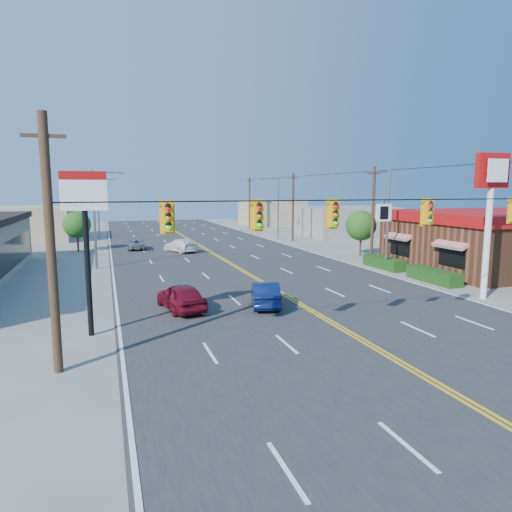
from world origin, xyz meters
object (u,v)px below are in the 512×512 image
object	(u,v)px
kfc	(495,240)
pizza_hut_sign	(85,219)
signal_span	(356,227)
kfc_pylon	(490,196)
car_blue	(265,295)
car_magenta	(181,298)
car_white	(180,246)
car_silver	(137,245)

from	to	relation	value
kfc	pizza_hut_sign	bearing A→B (deg)	-165.48
signal_span	pizza_hut_sign	size ratio (longest dim) A/B	3.55
kfc_pylon	car_blue	world-z (taller)	kfc_pylon
kfc	car_magenta	world-z (taller)	kfc
kfc_pylon	car_white	distance (m)	29.86
car_blue	car_silver	world-z (taller)	car_blue
kfc	car_silver	world-z (taller)	kfc
pizza_hut_sign	car_magenta	world-z (taller)	pizza_hut_sign
car_silver	car_magenta	bearing A→B (deg)	94.36
car_blue	car_silver	size ratio (longest dim) A/B	1.02
kfc_pylon	car_silver	bearing A→B (deg)	121.70
car_magenta	car_silver	world-z (taller)	car_magenta
car_blue	kfc	bearing A→B (deg)	-149.99
signal_span	car_white	xyz separation A→B (m)	(-2.81, 29.87, -4.22)
car_silver	kfc	bearing A→B (deg)	144.92
car_magenta	car_white	bearing A→B (deg)	-108.97
kfc_pylon	car_silver	world-z (taller)	kfc_pylon
car_silver	kfc_pylon	bearing A→B (deg)	124.87
pizza_hut_sign	car_magenta	distance (m)	6.95
kfc_pylon	car_blue	distance (m)	14.21
signal_span	car_magenta	size ratio (longest dim) A/B	5.74
car_white	signal_span	bearing A→B (deg)	72.20
car_blue	car_silver	distance (m)	27.44
signal_span	pizza_hut_sign	bearing A→B (deg)	159.81
pizza_hut_sign	car_blue	world-z (taller)	pizza_hut_sign
kfc_pylon	kfc	bearing A→B (deg)	41.95
kfc	pizza_hut_sign	xyz separation A→B (m)	(-30.90, -8.00, 2.80)
kfc_pylon	car_magenta	size ratio (longest dim) A/B	2.01
kfc	car_blue	bearing A→B (deg)	-165.41
signal_span	car_magenta	distance (m)	10.29
signal_span	pizza_hut_sign	distance (m)	11.60
pizza_hut_sign	car_blue	bearing A→B (deg)	14.32
signal_span	car_blue	bearing A→B (deg)	106.26
kfc	car_silver	size ratio (longest dim) A/B	4.05
pizza_hut_sign	car_blue	size ratio (longest dim) A/B	1.67
pizza_hut_sign	car_white	xyz separation A→B (m)	(8.07, 25.87, -4.52)
kfc	car_magenta	xyz separation A→B (m)	(-26.43, -5.10, -1.66)
car_blue	car_magenta	bearing A→B (deg)	8.09
kfc_pylon	car_magenta	bearing A→B (deg)	170.62
pizza_hut_sign	car_silver	size ratio (longest dim) A/B	1.70
car_magenta	car_white	size ratio (longest dim) A/B	0.92
signal_span	kfc	xyz separation A→B (m)	(20.02, 12.00, -2.51)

